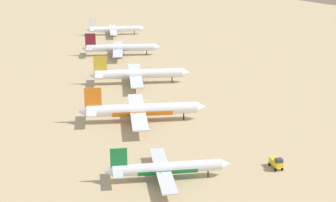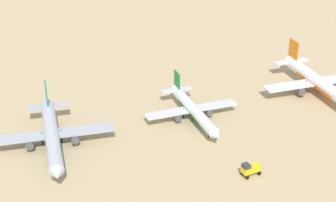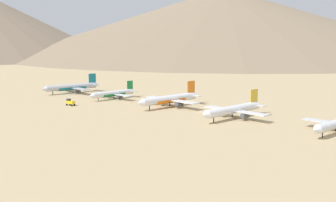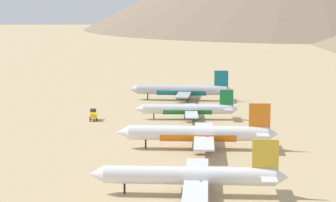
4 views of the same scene
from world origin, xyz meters
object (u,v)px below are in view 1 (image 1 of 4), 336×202
(parked_jet_2, at_px, (141,110))
(service_truck, at_px, (276,162))
(parked_jet_4, at_px, (120,48))
(parked_jet_5, at_px, (115,29))
(parked_jet_1, at_px, (166,168))
(parked_jet_3, at_px, (138,74))

(parked_jet_2, height_order, service_truck, parked_jet_2)
(parked_jet_2, height_order, parked_jet_4, parked_jet_2)
(parked_jet_5, relative_size, service_truck, 6.31)
(parked_jet_1, height_order, parked_jet_3, parked_jet_3)
(parked_jet_2, distance_m, service_truck, 58.28)
(parked_jet_4, bearing_deg, parked_jet_3, -79.42)
(parked_jet_4, bearing_deg, service_truck, -69.74)
(parked_jet_2, distance_m, parked_jet_5, 144.73)
(parked_jet_1, distance_m, parked_jet_2, 47.64)
(parked_jet_4, xyz_separation_m, parked_jet_5, (-4.22, 48.65, -0.62))
(parked_jet_1, relative_size, parked_jet_4, 0.91)
(parked_jet_2, relative_size, parked_jet_4, 1.15)
(parked_jet_2, xyz_separation_m, service_truck, (40.55, -41.79, -2.46))
(parked_jet_2, bearing_deg, parked_jet_3, 91.12)
(parked_jet_4, relative_size, service_truck, 7.36)
(parked_jet_2, height_order, parked_jet_5, parked_jet_2)
(parked_jet_2, xyz_separation_m, parked_jet_5, (-14.31, 144.01, -1.15))
(parked_jet_1, xyz_separation_m, parked_jet_4, (-16.86, 142.52, 0.42))
(parked_jet_1, xyz_separation_m, parked_jet_3, (-7.69, 93.40, 0.79))
(parked_jet_1, distance_m, service_truck, 34.22)
(parked_jet_3, xyz_separation_m, parked_jet_4, (-9.18, 49.12, -0.36))
(parked_jet_3, xyz_separation_m, parked_jet_5, (-13.40, 97.76, -0.99))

